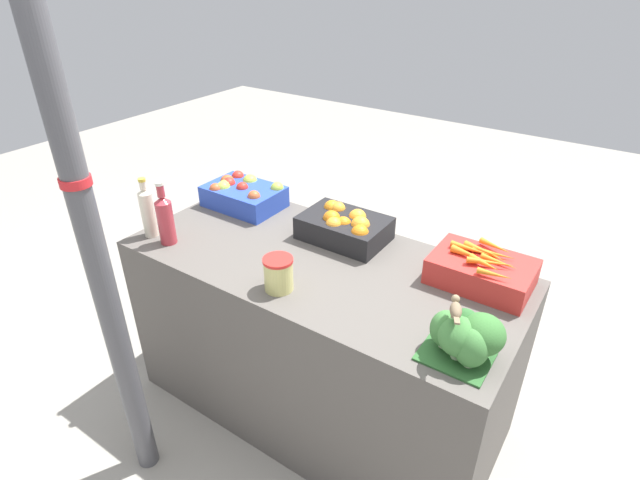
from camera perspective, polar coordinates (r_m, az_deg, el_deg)
The scene contains 11 objects.
ground_plane at distance 2.65m, azimuth 0.00°, elevation -18.13°, with size 10.00×10.00×0.00m, color gray.
market_table at distance 2.35m, azimuth 0.00°, elevation -11.18°, with size 1.68×0.77×0.85m, color #56514C.
support_pole at distance 1.76m, azimuth -25.93°, elevation 5.13°, with size 0.10×0.10×2.64m.
apple_crate at distance 2.56m, azimuth -8.76°, elevation 5.24°, with size 0.38×0.26×0.14m.
orange_crate at distance 2.22m, azimuth 2.81°, elevation 1.59°, with size 0.38×0.26×0.14m.
carrot_crate at distance 2.02m, azimuth 17.99°, elevation -3.29°, with size 0.38×0.26×0.14m.
broccoli_pile at distance 1.64m, azimuth 16.35°, elevation -10.48°, with size 0.24×0.19×0.16m.
juice_bottle_cloudy at distance 2.35m, azimuth -19.09°, elevation 3.10°, with size 0.06×0.06×0.28m.
juice_bottle_ruby at distance 2.27m, azimuth -17.27°, elevation 2.40°, with size 0.07×0.07×0.29m.
pickle_jar at distance 1.89m, azimuth -4.77°, elevation -3.87°, with size 0.12×0.12×0.14m.
sparrow_bird at distance 1.56m, azimuth 15.26°, elevation -7.63°, with size 0.07×0.13×0.05m.
Camera 1 is at (0.99, -1.46, 1.97)m, focal length 28.00 mm.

